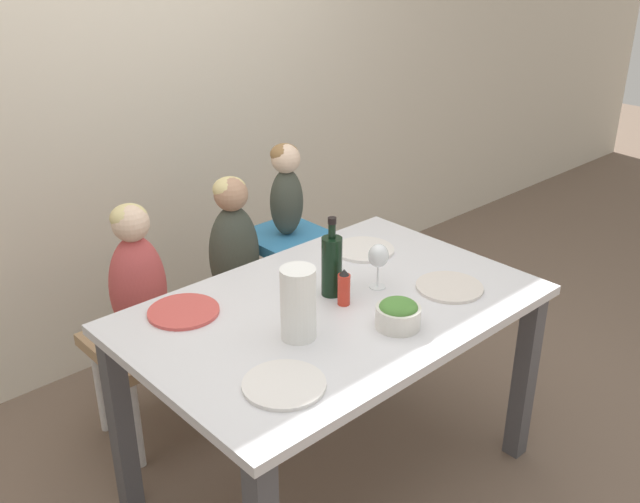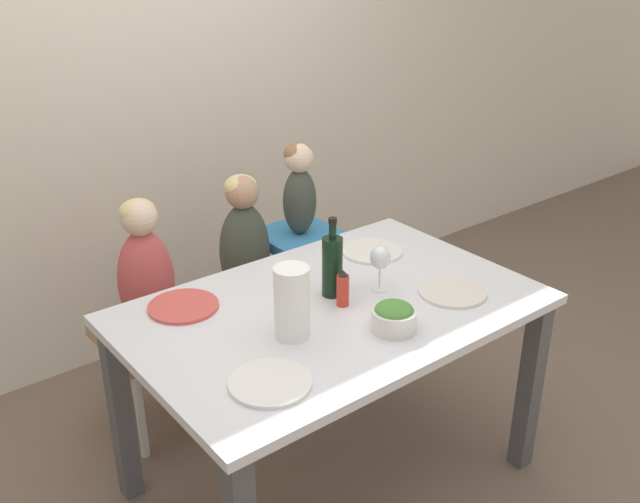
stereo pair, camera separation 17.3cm
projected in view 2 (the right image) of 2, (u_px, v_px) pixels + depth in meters
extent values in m
plane|color=#705B4C|center=(331.00, 476.00, 2.81)|extent=(14.00, 14.00, 0.00)
cube|color=beige|center=(141.00, 76.00, 3.23)|extent=(10.00, 0.06, 2.70)
cube|color=silver|center=(332.00, 309.00, 2.49)|extent=(1.42, 0.93, 0.03)
cube|color=#4C4C51|center=(530.00, 386.00, 2.73)|extent=(0.07, 0.07, 0.74)
cube|color=#4C4C51|center=(121.00, 414.00, 2.58)|extent=(0.07, 0.07, 0.74)
cube|color=#4C4C51|center=(386.00, 305.00, 3.31)|extent=(0.07, 0.07, 0.74)
cylinder|color=silver|center=(140.00, 414.00, 2.83)|extent=(0.04, 0.04, 0.42)
cylinder|color=silver|center=(207.00, 386.00, 3.00)|extent=(0.04, 0.04, 0.42)
cylinder|color=silver|center=(109.00, 379.00, 3.05)|extent=(0.04, 0.04, 0.42)
cylinder|color=silver|center=(173.00, 355.00, 3.22)|extent=(0.04, 0.04, 0.42)
cube|color=tan|center=(153.00, 335.00, 2.92)|extent=(0.41, 0.42, 0.05)
cylinder|color=silver|center=(239.00, 372.00, 3.09)|extent=(0.04, 0.04, 0.42)
cylinder|color=silver|center=(296.00, 349.00, 3.26)|extent=(0.04, 0.04, 0.42)
cylinder|color=silver|center=(204.00, 343.00, 3.31)|extent=(0.04, 0.04, 0.42)
cylinder|color=silver|center=(259.00, 322.00, 3.48)|extent=(0.04, 0.04, 0.42)
cube|color=tan|center=(247.00, 301.00, 3.18)|extent=(0.41, 0.42, 0.05)
cylinder|color=silver|center=(295.00, 324.00, 3.24)|extent=(0.04, 0.04, 0.65)
cylinder|color=silver|center=(339.00, 307.00, 3.38)|extent=(0.04, 0.04, 0.65)
cylinder|color=silver|center=(263.00, 303.00, 3.42)|extent=(0.04, 0.04, 0.65)
cylinder|color=silver|center=(306.00, 287.00, 3.57)|extent=(0.04, 0.04, 0.65)
cube|color=teal|center=(300.00, 238.00, 3.26)|extent=(0.34, 0.35, 0.05)
ellipsoid|color=#C64C4C|center=(146.00, 282.00, 2.82)|extent=(0.23, 0.19, 0.44)
sphere|color=beige|center=(139.00, 218.00, 2.71)|extent=(0.14, 0.14, 0.14)
ellipsoid|color=#DBC684|center=(138.00, 212.00, 2.71)|extent=(0.14, 0.14, 0.10)
ellipsoid|color=#3D4238|center=(245.00, 251.00, 3.08)|extent=(0.23, 0.19, 0.44)
sphere|color=tan|center=(242.00, 192.00, 2.97)|extent=(0.14, 0.14, 0.14)
ellipsoid|color=#DBC684|center=(241.00, 187.00, 2.96)|extent=(0.14, 0.14, 0.10)
ellipsoid|color=#3D4238|center=(300.00, 201.00, 3.18)|extent=(0.16, 0.13, 0.31)
sphere|color=beige|center=(299.00, 158.00, 3.10)|extent=(0.13, 0.13, 0.13)
ellipsoid|color=olive|center=(298.00, 153.00, 3.10)|extent=(0.13, 0.12, 0.09)
cylinder|color=black|center=(332.00, 267.00, 2.51)|extent=(0.07, 0.07, 0.22)
cylinder|color=black|center=(333.00, 228.00, 2.45)|extent=(0.03, 0.03, 0.07)
cylinder|color=black|center=(333.00, 221.00, 2.43)|extent=(0.03, 0.03, 0.02)
cylinder|color=white|center=(292.00, 302.00, 2.25)|extent=(0.11, 0.11, 0.24)
cylinder|color=white|center=(379.00, 289.00, 2.59)|extent=(0.06, 0.06, 0.00)
cylinder|color=white|center=(380.00, 278.00, 2.57)|extent=(0.01, 0.01, 0.08)
ellipsoid|color=white|center=(380.00, 258.00, 2.54)|extent=(0.07, 0.07, 0.09)
cylinder|color=silver|center=(394.00, 320.00, 2.32)|extent=(0.15, 0.15, 0.07)
ellipsoid|color=#4C8438|center=(394.00, 310.00, 2.30)|extent=(0.13, 0.13, 0.05)
cylinder|color=silver|center=(270.00, 382.00, 2.05)|extent=(0.24, 0.24, 0.01)
cylinder|color=#D14C47|center=(183.00, 306.00, 2.46)|extent=(0.24, 0.24, 0.01)
cylinder|color=silver|center=(372.00, 251.00, 2.88)|extent=(0.24, 0.24, 0.01)
cylinder|color=silver|center=(452.00, 292.00, 2.56)|extent=(0.24, 0.24, 0.01)
cylinder|color=red|center=(343.00, 290.00, 2.46)|extent=(0.04, 0.04, 0.11)
cone|color=black|center=(343.00, 273.00, 2.43)|extent=(0.04, 0.04, 0.02)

